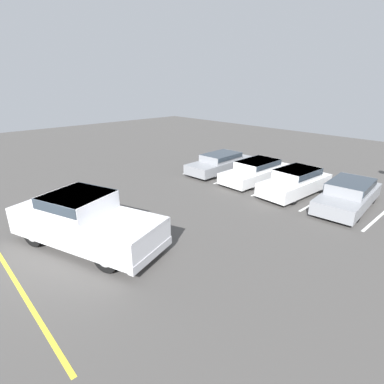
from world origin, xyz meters
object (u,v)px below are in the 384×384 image
at_px(pickup_truck, 87,221).
at_px(parked_sedan_b, 256,170).
at_px(parked_sedan_a, 220,162).
at_px(parked_sedan_c, 296,181).
at_px(wheel_stop_curb, 320,181).
at_px(parked_sedan_d, 349,193).

height_order(pickup_truck, parked_sedan_b, pickup_truck).
relative_size(pickup_truck, parked_sedan_b, 1.26).
bearing_deg(parked_sedan_a, parked_sedan_c, 84.47).
bearing_deg(parked_sedan_c, wheel_stop_curb, -176.80).
bearing_deg(wheel_stop_curb, pickup_truck, -100.24).
xyz_separation_m(parked_sedan_b, wheel_stop_curb, (2.63, 2.56, -0.58)).
distance_m(parked_sedan_d, wheel_stop_curb, 3.73).
height_order(parked_sedan_a, parked_sedan_d, parked_sedan_d).
distance_m(pickup_truck, wheel_stop_curb, 13.17).
distance_m(pickup_truck, parked_sedan_a, 10.72).
distance_m(parked_sedan_a, parked_sedan_d, 7.89).
distance_m(parked_sedan_c, wheel_stop_curb, 2.96).
bearing_deg(wheel_stop_curb, parked_sedan_b, -135.81).
relative_size(pickup_truck, parked_sedan_a, 1.22).
bearing_deg(parked_sedan_a, parked_sedan_d, 86.87).
bearing_deg(pickup_truck, parked_sedan_c, 57.36).
height_order(parked_sedan_b, parked_sedan_c, parked_sedan_c).
bearing_deg(parked_sedan_b, pickup_truck, 2.07).
bearing_deg(parked_sedan_c, parked_sedan_d, 97.96).
height_order(pickup_truck, parked_sedan_d, pickup_truck).
relative_size(parked_sedan_b, parked_sedan_c, 1.08).
relative_size(parked_sedan_a, parked_sedan_d, 1.01).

